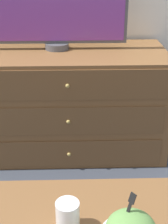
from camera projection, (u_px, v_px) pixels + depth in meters
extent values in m
plane|color=#383D47|center=(80.00, 124.00, 2.78)|extent=(12.00, 12.00, 0.00)
cube|color=brown|center=(69.00, 101.00, 2.33)|extent=(1.27, 0.58, 0.70)
cube|color=brown|center=(69.00, 154.00, 2.17)|extent=(1.17, 0.01, 0.19)
sphere|color=tan|center=(69.00, 154.00, 2.17)|extent=(0.02, 0.02, 0.02)
cube|color=brown|center=(68.00, 121.00, 2.07)|extent=(1.17, 0.01, 0.19)
sphere|color=tan|center=(68.00, 122.00, 2.06)|extent=(0.02, 0.02, 0.02)
cube|color=brown|center=(68.00, 86.00, 1.97)|extent=(1.17, 0.01, 0.19)
sphere|color=tan|center=(67.00, 86.00, 1.96)|extent=(0.02, 0.02, 0.02)
cylinder|color=#515156|center=(57.00, 46.00, 2.22)|extent=(0.15, 0.15, 0.04)
cube|color=black|center=(126.00, 218.00, 1.14)|extent=(0.05, 0.04, 0.14)
cube|color=black|center=(132.00, 198.00, 1.12)|extent=(0.03, 0.03, 0.03)
cylinder|color=white|center=(68.00, 220.00, 1.20)|extent=(0.08, 0.08, 0.07)
cylinder|color=white|center=(68.00, 215.00, 1.19)|extent=(0.08, 0.08, 0.11)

